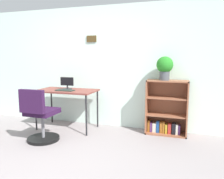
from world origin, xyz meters
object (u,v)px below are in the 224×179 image
monitor (67,83)px  office_chair (40,119)px  bookshelf_low (166,110)px  desk (67,93)px  keyboard (65,90)px  potted_plant_on_shelf (165,67)px

monitor → office_chair: monitor is taller
office_chair → bookshelf_low: bearing=28.4°
desk → office_chair: size_ratio=1.26×
keyboard → office_chair: 0.74m
monitor → potted_plant_on_shelf: size_ratio=0.65×
bookshelf_low → keyboard: bearing=-167.3°
desk → office_chair: 0.81m
keyboard → potted_plant_on_shelf: size_ratio=0.83×
desk → monitor: size_ratio=4.15×
keyboard → office_chair: (-0.11, -0.63, -0.38)m
desk → potted_plant_on_shelf: size_ratio=2.72×
desk → office_chair: bearing=-95.9°
desk → keyboard: 0.14m
monitor → potted_plant_on_shelf: bearing=4.8°
bookshelf_low → office_chair: bearing=-151.6°
monitor → bookshelf_low: 1.92m
office_chair → keyboard: bearing=80.5°
office_chair → bookshelf_low: bookshelf_low is taller
bookshelf_low → potted_plant_on_shelf: size_ratio=2.37×
office_chair → potted_plant_on_shelf: size_ratio=2.15×
desk → bookshelf_low: bearing=9.0°
potted_plant_on_shelf → bookshelf_low: bearing=48.2°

